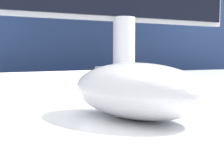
# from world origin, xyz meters

# --- Properties ---
(partition_panel) EXTENTS (5.00, 0.03, 1.18)m
(partition_panel) POSITION_xyz_m (0.00, 0.59, 0.59)
(partition_panel) COLOR navy
(partition_panel) RESTS_ON ground_plane
(computer_mouse_near) EXTENTS (0.11, 0.14, 0.05)m
(computer_mouse_near) POSITION_xyz_m (-0.00, -0.20, 0.77)
(computer_mouse_near) COLOR silver
(computer_mouse_near) RESTS_ON desk
(keyboard) EXTENTS (0.44, 0.19, 0.02)m
(keyboard) POSITION_xyz_m (-0.02, 0.05, 0.76)
(keyboard) COLOR silver
(keyboard) RESTS_ON desk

